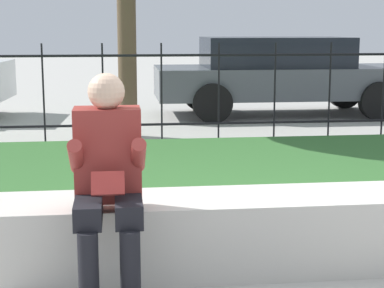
% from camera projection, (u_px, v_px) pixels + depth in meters
% --- Properties ---
extents(ground_plane, '(60.00, 60.00, 0.00)m').
position_uv_depth(ground_plane, '(271.00, 266.00, 4.17)').
color(ground_plane, '#B2AFA8').
extents(stone_bench, '(2.92, 0.57, 0.48)m').
position_uv_depth(stone_bench, '(229.00, 236.00, 4.09)').
color(stone_bench, beige).
rests_on(stone_bench, ground_plane).
extents(person_seated_reader, '(0.42, 0.73, 1.28)m').
position_uv_depth(person_seated_reader, '(108.00, 177.00, 3.61)').
color(person_seated_reader, black).
rests_on(person_seated_reader, ground_plane).
extents(grass_berm, '(9.57, 3.13, 0.18)m').
position_uv_depth(grass_berm, '(216.00, 174.00, 6.36)').
color(grass_berm, '#33662D').
rests_on(grass_berm, ground_plane).
extents(iron_fence, '(7.57, 0.03, 1.33)m').
position_uv_depth(iron_fence, '(190.00, 91.00, 8.41)').
color(iron_fence, black).
rests_on(iron_fence, ground_plane).
extents(car_parked_center, '(4.49, 1.86, 1.36)m').
position_uv_depth(car_parked_center, '(282.00, 74.00, 11.18)').
color(car_parked_center, '#4C5156').
rests_on(car_parked_center, ground_plane).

